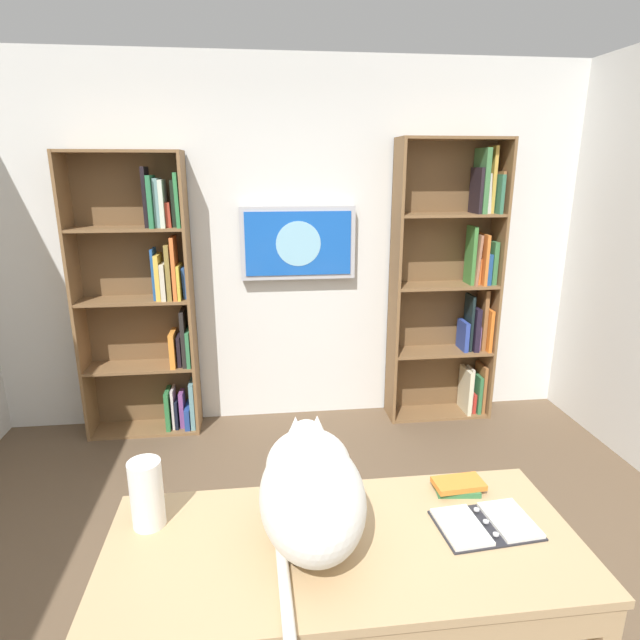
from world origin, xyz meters
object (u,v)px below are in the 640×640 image
(paper_towel_roll, at_px, (147,494))
(desk_book_stack, at_px, (458,486))
(open_binder, at_px, (486,524))
(wall_mounted_tv, at_px, (298,243))
(bookshelf_right, at_px, (149,299))
(desk, at_px, (345,574))
(cat, at_px, (311,487))
(bookshelf_left, at_px, (456,286))

(paper_towel_roll, distance_m, desk_book_stack, 1.12)
(open_binder, bearing_deg, wall_mounted_tv, -79.76)
(bookshelf_right, xyz_separation_m, open_binder, (-1.52, 2.35, -0.26))
(bookshelf_right, distance_m, desk_book_stack, 2.63)
(paper_towel_roll, bearing_deg, bookshelf_right, -80.03)
(desk, distance_m, cat, 0.31)
(bookshelf_left, height_order, wall_mounted_tv, bookshelf_left)
(bookshelf_right, bearing_deg, bookshelf_left, -179.97)
(open_binder, bearing_deg, desk_book_stack, -84.46)
(bookshelf_right, height_order, desk, bookshelf_right)
(bookshelf_right, relative_size, desk, 1.32)
(cat, bearing_deg, bookshelf_left, -120.50)
(desk, height_order, cat, cat)
(bookshelf_right, bearing_deg, desk_book_stack, 125.07)
(desk, bearing_deg, wall_mounted_tv, -91.20)
(paper_towel_roll, bearing_deg, wall_mounted_tv, -106.99)
(cat, xyz_separation_m, open_binder, (-0.59, 0.04, -0.17))
(bookshelf_right, distance_m, cat, 2.49)
(open_binder, height_order, desk_book_stack, desk_book_stack)
(paper_towel_roll, bearing_deg, desk, 163.74)
(wall_mounted_tv, distance_m, desk, 2.58)
(paper_towel_roll, bearing_deg, cat, 168.65)
(bookshelf_right, xyz_separation_m, paper_towel_roll, (-0.39, 2.20, -0.14))
(wall_mounted_tv, xyz_separation_m, desk_book_stack, (-0.42, 2.22, -0.61))
(desk, height_order, desk_book_stack, desk_book_stack)
(bookshelf_left, bearing_deg, desk, 62.23)
(bookshelf_right, xyz_separation_m, desk, (-1.03, 2.39, -0.37))
(bookshelf_right, height_order, cat, bookshelf_right)
(cat, distance_m, paper_towel_roll, 0.56)
(bookshelf_right, relative_size, wall_mounted_tv, 2.41)
(wall_mounted_tv, bearing_deg, cat, 86.31)
(wall_mounted_tv, bearing_deg, desk_book_stack, 100.67)
(desk, xyz_separation_m, paper_towel_roll, (0.65, -0.19, 0.23))
(bookshelf_left, relative_size, cat, 3.20)
(desk, height_order, open_binder, open_binder)
(bookshelf_left, height_order, desk, bookshelf_left)
(desk, distance_m, paper_towel_roll, 0.71)
(desk, relative_size, cat, 2.32)
(bookshelf_right, distance_m, open_binder, 2.81)
(bookshelf_right, distance_m, desk, 2.63)
(desk, relative_size, open_binder, 4.48)
(wall_mounted_tv, distance_m, cat, 2.44)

